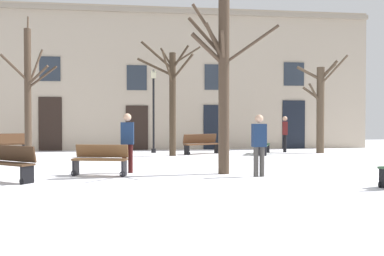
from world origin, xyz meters
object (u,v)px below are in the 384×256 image
object	(u,v)px
bench_back_to_back_left	(201,144)
person_crossing_plaza	(259,142)
bench_near_lamp	(100,159)
person_strolling	(285,132)
bench_by_litter_bin	(2,144)
tree_right_of_center	(172,95)
tree_left_of_center	(223,78)
tree_near_facade	(321,105)
tree_foreground	(28,90)
streetlamp	(154,102)
bench_far_corner	(7,162)
person_near_bench	(127,140)
bench_facing_shops	(263,144)

from	to	relation	value
bench_back_to_back_left	person_crossing_plaza	bearing A→B (deg)	-112.92
bench_near_lamp	bench_back_to_back_left	distance (m)	8.04
person_strolling	bench_by_litter_bin	bearing A→B (deg)	-76.44
tree_right_of_center	tree_left_of_center	world-z (taller)	tree_left_of_center
tree_near_facade	person_crossing_plaza	xyz separation A→B (m)	(-5.24, -7.61, -1.31)
tree_foreground	tree_left_of_center	xyz separation A→B (m)	(6.51, -4.33, 0.10)
tree_near_facade	streetlamp	size ratio (longest dim) A/B	1.13
tree_near_facade	bench_far_corner	bearing A→B (deg)	-147.70
person_crossing_plaza	tree_left_of_center	bearing A→B (deg)	133.91
tree_near_facade	bench_near_lamp	bearing A→B (deg)	-144.77
person_near_bench	tree_left_of_center	bearing A→B (deg)	172.38
tree_right_of_center	bench_facing_shops	xyz separation A→B (m)	(4.20, 0.35, -2.20)
bench_back_to_back_left	person_strolling	size ratio (longest dim) A/B	1.05
tree_left_of_center	bench_near_lamp	world-z (taller)	tree_left_of_center
tree_right_of_center	tree_left_of_center	bearing A→B (deg)	-81.09
tree_right_of_center	person_near_bench	xyz separation A→B (m)	(-1.80, -5.68, -1.65)
bench_near_lamp	bench_far_corner	bearing A→B (deg)	-147.61
person_crossing_plaza	tree_right_of_center	bearing A→B (deg)	98.91
tree_right_of_center	streetlamp	world-z (taller)	tree_right_of_center
bench_back_to_back_left	person_crossing_plaza	size ratio (longest dim) A/B	1.06
tree_left_of_center	person_strolling	bearing A→B (deg)	58.56
bench_by_litter_bin	bench_far_corner	bearing A→B (deg)	84.67
bench_by_litter_bin	person_near_bench	xyz separation A→B (m)	(5.61, -6.94, 0.49)
tree_foreground	tree_right_of_center	xyz separation A→B (m)	(5.53, 1.91, -0.05)
streetlamp	bench_near_lamp	distance (m)	8.38
streetlamp	bench_facing_shops	size ratio (longest dim) A/B	2.05
tree_foreground	person_near_bench	bearing A→B (deg)	-45.37
person_strolling	person_near_bench	distance (m)	10.22
person_near_bench	bench_facing_shops	bearing A→B (deg)	-131.19
streetlamp	bench_back_to_back_left	distance (m)	3.04
tree_left_of_center	streetlamp	distance (m)	8.18
tree_foreground	bench_facing_shops	size ratio (longest dim) A/B	2.91
streetlamp	person_strolling	bearing A→B (deg)	-3.67
tree_foreground	tree_left_of_center	distance (m)	7.81
bench_near_lamp	bench_by_litter_bin	xyz separation A→B (m)	(-4.86, 7.44, 0.05)
tree_foreground	bench_far_corner	size ratio (longest dim) A/B	3.27
bench_near_lamp	streetlamp	bearing A→B (deg)	91.36
person_crossing_plaza	bench_by_litter_bin	bearing A→B (deg)	132.36
tree_left_of_center	bench_far_corner	bearing A→B (deg)	-173.18
tree_near_facade	bench_far_corner	size ratio (longest dim) A/B	2.61
tree_foreground	tree_left_of_center	world-z (taller)	tree_foreground
tree_right_of_center	tree_near_facade	size ratio (longest dim) A/B	1.10
tree_right_of_center	person_strolling	size ratio (longest dim) A/B	2.84
tree_near_facade	bench_by_litter_bin	world-z (taller)	tree_near_facade
tree_left_of_center	bench_near_lamp	distance (m)	4.23
person_near_bench	tree_foreground	bearing A→B (deg)	-41.70
tree_near_facade	bench_by_litter_bin	xyz separation A→B (m)	(-14.51, 0.63, -1.77)
bench_near_lamp	person_strolling	distance (m)	11.12
bench_far_corner	tree_near_facade	bearing A→B (deg)	69.48
bench_facing_shops	tree_left_of_center	bearing A→B (deg)	176.00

